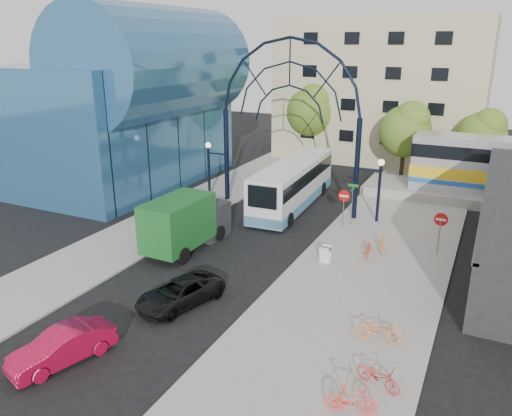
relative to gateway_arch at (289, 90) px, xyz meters
The scene contains 22 objects.
ground 16.41m from the gateway_arch, 90.00° to the right, with size 120.00×120.00×0.00m, color black.
sidewalk_east 15.37m from the gateway_arch, 51.34° to the right, with size 8.00×56.00×0.12m, color gray.
plaza_west 13.36m from the gateway_arch, 129.09° to the right, with size 5.00×50.00×0.12m, color gray.
gateway_arch is the anchor object (origin of this frame).
stop_sign 8.37m from the gateway_arch, 22.63° to the right, with size 0.80×0.07×2.50m.
do_not_enter_sign 13.43m from the gateway_arch, 19.99° to the right, with size 0.76×0.07×2.48m.
street_name_sign 8.38m from the gateway_arch, 15.07° to the right, with size 0.70×0.70×2.80m.
sandwich_board 12.52m from the gateway_arch, 55.09° to the right, with size 0.55×0.61×0.99m.
transit_hall 15.45m from the gateway_arch, behind, with size 16.50×18.00×14.50m.
apartment_block 21.12m from the gateway_arch, 84.55° to the left, with size 20.00×12.10×14.00m.
tree_north_a 13.98m from the gateway_arch, 62.83° to the left, with size 4.48×4.48×7.00m.
tree_north_b 16.72m from the gateway_arch, 103.68° to the left, with size 5.12×5.12×8.00m.
tree_north_c 18.95m from the gateway_arch, 48.96° to the left, with size 4.16×4.16×6.50m.
city_bus 6.90m from the gateway_arch, 87.34° to the left, with size 3.31×12.17×3.31m.
green_truck 11.83m from the gateway_arch, 105.83° to the right, with size 2.64×6.50×3.25m.
black_suv 17.12m from the gateway_arch, 86.76° to the right, with size 2.01×4.36×1.21m, color black.
red_sedan 22.25m from the gateway_arch, 91.87° to the right, with size 1.41×4.03×1.33m, color maroon.
bike_near_a 12.42m from the gateway_arch, 38.30° to the right, with size 0.60×1.73×0.91m, color #E13F2D.
bike_near_b 12.35m from the gateway_arch, 31.46° to the right, with size 0.46×1.63×0.98m, color orange.
bike_far_a 19.09m from the gateway_arch, 55.17° to the right, with size 0.65×1.87×0.98m, color orange.
bike_far_b 22.80m from the gateway_arch, 61.87° to the right, with size 0.49×1.75×1.05m, color #F64131.
bike_far_c 21.68m from the gateway_arch, 58.32° to the right, with size 0.60×1.72×0.91m, color red.
Camera 1 is at (13.13, -18.29, 11.75)m, focal length 35.00 mm.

